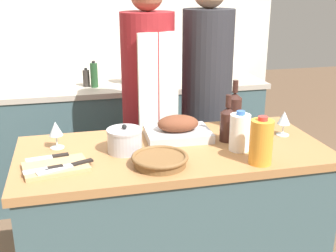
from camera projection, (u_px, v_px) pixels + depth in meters
The scene contains 23 objects.
kitchen_island at pixel (173, 231), 2.20m from camera, with size 1.49×0.69×0.93m.
back_counter at pixel (130, 137), 3.53m from camera, with size 2.19×0.60×0.93m.
back_wall at pixel (121, 35), 3.59m from camera, with size 2.69×0.10×2.55m.
roasting_pan at pixel (178, 130), 2.16m from camera, with size 0.34×0.25×0.12m.
wicker_basket at pixel (160, 160), 1.85m from camera, with size 0.25×0.25×0.05m.
cutting_board at pixel (56, 167), 1.82m from camera, with size 0.30×0.23×0.02m.
stock_pot at pixel (125, 140), 1.99m from camera, with size 0.17×0.17×0.14m.
mixing_bowl at pixel (254, 128), 2.22m from camera, with size 0.16×0.16×0.07m.
juice_jug at pixel (261, 142), 1.84m from camera, with size 0.10×0.10×0.22m.
milk_jug at pixel (240, 132), 2.00m from camera, with size 0.10×0.10×0.20m.
wine_bottle_green at pixel (234, 109), 2.32m from camera, with size 0.08×0.08×0.26m.
wine_bottle_dark at pixel (227, 123), 2.11m from camera, with size 0.08×0.08×0.24m.
wine_glass_left at pixel (56, 130), 2.02m from camera, with size 0.07×0.07×0.13m.
wine_glass_right at pixel (284, 119), 2.19m from camera, with size 0.07×0.07×0.13m.
knife_chef at pixel (67, 166), 1.80m from camera, with size 0.24×0.12×0.01m.
knife_paring at pixel (49, 157), 1.89m from camera, with size 0.19×0.06×0.01m.
knife_bread at pixel (45, 169), 1.77m from camera, with size 0.17×0.06×0.01m.
stand_mixer at pixel (141, 68), 3.26m from camera, with size 0.18×0.14×0.32m.
condiment_bottle_tall at pixel (94, 75), 3.22m from camera, with size 0.06×0.06×0.20m.
condiment_bottle_short at pixel (86, 78), 3.25m from camera, with size 0.05×0.05×0.14m.
condiment_bottle_extra at pixel (218, 70), 3.47m from camera, with size 0.06×0.06×0.17m.
person_cook_aproned at pixel (149, 103), 2.71m from camera, with size 0.34×0.36×1.73m.
person_cook_guest at pixel (206, 97), 2.79m from camera, with size 0.33×0.33×1.75m.
Camera 1 is at (-0.47, -1.84, 1.70)m, focal length 45.00 mm.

